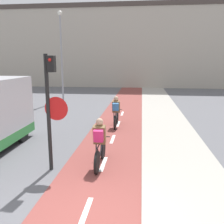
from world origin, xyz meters
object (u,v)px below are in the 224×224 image
at_px(street_lamp_far, 61,47).
at_px(cyclist_far, 116,112).
at_px(traffic_light_pole, 51,101).
at_px(cyclist_near, 100,144).

relative_size(street_lamp_far, cyclist_far, 3.91).
xyz_separation_m(traffic_light_pole, cyclist_near, (1.31, 0.39, -1.35)).
height_order(cyclist_near, cyclist_far, cyclist_near).
xyz_separation_m(traffic_light_pole, street_lamp_far, (-3.76, 12.76, 2.12)).
relative_size(traffic_light_pole, street_lamp_far, 0.49).
bearing_deg(cyclist_far, cyclist_near, -90.24).
relative_size(traffic_light_pole, cyclist_near, 1.86).
xyz_separation_m(cyclist_near, cyclist_far, (0.02, 4.62, -0.00)).
bearing_deg(cyclist_near, street_lamp_far, 112.29).
xyz_separation_m(street_lamp_far, cyclist_far, (5.09, -7.75, -3.47)).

